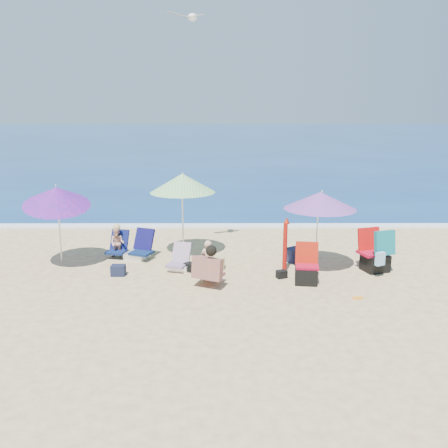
{
  "coord_description": "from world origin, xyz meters",
  "views": [
    {
      "loc": [
        -0.33,
        -9.5,
        3.72
      ],
      "look_at": [
        -0.3,
        1.0,
        1.1
      ],
      "focal_mm": 38.58,
      "sensor_mm": 36.0,
      "label": 1
    }
  ],
  "objects_px": {
    "person_center": "(208,264)",
    "person_left": "(117,243)",
    "umbrella_blue": "(56,196)",
    "chair_rainbow": "(180,263)",
    "umbrella_turquoise": "(320,201)",
    "seagull": "(192,17)",
    "umbrella_striped": "(182,183)",
    "furled_umbrella": "(285,243)",
    "camp_chair_right": "(376,256)",
    "camp_chair_left": "(306,271)",
    "chair_navy": "(140,251)"
  },
  "relations": [
    {
      "from": "person_left",
      "to": "umbrella_striped",
      "type": "bearing_deg",
      "value": 2.31
    },
    {
      "from": "umbrella_blue",
      "to": "chair_rainbow",
      "type": "distance_m",
      "value": 3.18
    },
    {
      "from": "person_left",
      "to": "chair_navy",
      "type": "bearing_deg",
      "value": -8.01
    },
    {
      "from": "seagull",
      "to": "umbrella_turquoise",
      "type": "bearing_deg",
      "value": -14.42
    },
    {
      "from": "person_center",
      "to": "person_left",
      "type": "xyz_separation_m",
      "value": [
        -2.32,
        1.9,
        -0.08
      ]
    },
    {
      "from": "camp_chair_left",
      "to": "camp_chair_right",
      "type": "relative_size",
      "value": 0.84
    },
    {
      "from": "person_center",
      "to": "chair_rainbow",
      "type": "bearing_deg",
      "value": 125.42
    },
    {
      "from": "umbrella_striped",
      "to": "chair_rainbow",
      "type": "distance_m",
      "value": 1.98
    },
    {
      "from": "furled_umbrella",
      "to": "camp_chair_right",
      "type": "xyz_separation_m",
      "value": [
        2.08,
        0.06,
        -0.34
      ]
    },
    {
      "from": "umbrella_turquoise",
      "to": "chair_rainbow",
      "type": "height_order",
      "value": "umbrella_turquoise"
    },
    {
      "from": "chair_navy",
      "to": "camp_chair_left",
      "type": "xyz_separation_m",
      "value": [
        3.85,
        -1.7,
        0.07
      ]
    },
    {
      "from": "furled_umbrella",
      "to": "chair_navy",
      "type": "bearing_deg",
      "value": 163.32
    },
    {
      "from": "chair_rainbow",
      "to": "camp_chair_right",
      "type": "height_order",
      "value": "camp_chair_right"
    },
    {
      "from": "umbrella_blue",
      "to": "camp_chair_right",
      "type": "height_order",
      "value": "umbrella_blue"
    },
    {
      "from": "chair_rainbow",
      "to": "person_left",
      "type": "bearing_deg",
      "value": 150.08
    },
    {
      "from": "umbrella_turquoise",
      "to": "camp_chair_right",
      "type": "relative_size",
      "value": 2.1
    },
    {
      "from": "umbrella_blue",
      "to": "furled_umbrella",
      "type": "relative_size",
      "value": 1.62
    },
    {
      "from": "seagull",
      "to": "umbrella_striped",
      "type": "bearing_deg",
      "value": 132.37
    },
    {
      "from": "camp_chair_right",
      "to": "chair_navy",
      "type": "bearing_deg",
      "value": 170.0
    },
    {
      "from": "seagull",
      "to": "furled_umbrella",
      "type": "bearing_deg",
      "value": -22.2
    },
    {
      "from": "umbrella_blue",
      "to": "person_left",
      "type": "distance_m",
      "value": 1.91
    },
    {
      "from": "umbrella_turquoise",
      "to": "chair_navy",
      "type": "relative_size",
      "value": 2.62
    },
    {
      "from": "camp_chair_left",
      "to": "camp_chair_right",
      "type": "distance_m",
      "value": 1.85
    },
    {
      "from": "chair_navy",
      "to": "chair_rainbow",
      "type": "xyz_separation_m",
      "value": [
        1.08,
        -0.86,
        -0.03
      ]
    },
    {
      "from": "camp_chair_left",
      "to": "seagull",
      "type": "bearing_deg",
      "value": 148.38
    },
    {
      "from": "person_center",
      "to": "furled_umbrella",
      "type": "bearing_deg",
      "value": 24.61
    },
    {
      "from": "chair_navy",
      "to": "person_center",
      "type": "height_order",
      "value": "person_center"
    },
    {
      "from": "chair_navy",
      "to": "chair_rainbow",
      "type": "height_order",
      "value": "chair_navy"
    },
    {
      "from": "umbrella_blue",
      "to": "furled_umbrella",
      "type": "distance_m",
      "value": 5.28
    },
    {
      "from": "camp_chair_right",
      "to": "person_left",
      "type": "height_order",
      "value": "camp_chair_right"
    },
    {
      "from": "umbrella_turquoise",
      "to": "umbrella_blue",
      "type": "xyz_separation_m",
      "value": [
        -5.94,
        0.24,
        0.05
      ]
    },
    {
      "from": "umbrella_striped",
      "to": "seagull",
      "type": "bearing_deg",
      "value": -47.63
    },
    {
      "from": "umbrella_striped",
      "to": "person_left",
      "type": "relative_size",
      "value": 2.56
    },
    {
      "from": "camp_chair_right",
      "to": "person_center",
      "type": "xyz_separation_m",
      "value": [
        -3.79,
        -0.84,
        0.09
      ]
    },
    {
      "from": "furled_umbrella",
      "to": "camp_chair_left",
      "type": "bearing_deg",
      "value": -60.3
    },
    {
      "from": "umbrella_turquoise",
      "to": "chair_navy",
      "type": "xyz_separation_m",
      "value": [
        -4.23,
        0.92,
        -1.45
      ]
    },
    {
      "from": "umbrella_striped",
      "to": "furled_umbrella",
      "type": "distance_m",
      "value": 2.9
    },
    {
      "from": "umbrella_turquoise",
      "to": "seagull",
      "type": "height_order",
      "value": "seagull"
    },
    {
      "from": "umbrella_blue",
      "to": "person_center",
      "type": "relative_size",
      "value": 2.19
    },
    {
      "from": "chair_rainbow",
      "to": "person_center",
      "type": "height_order",
      "value": "person_center"
    },
    {
      "from": "furled_umbrella",
      "to": "person_left",
      "type": "bearing_deg",
      "value": 164.48
    },
    {
      "from": "umbrella_striped",
      "to": "seagull",
      "type": "relative_size",
      "value": 2.75
    },
    {
      "from": "umbrella_turquoise",
      "to": "person_left",
      "type": "height_order",
      "value": "umbrella_turquoise"
    },
    {
      "from": "umbrella_turquoise",
      "to": "chair_navy",
      "type": "bearing_deg",
      "value": 167.7
    },
    {
      "from": "umbrella_striped",
      "to": "camp_chair_left",
      "type": "xyz_separation_m",
      "value": [
        2.76,
        -1.85,
        -1.61
      ]
    },
    {
      "from": "camp_chair_left",
      "to": "camp_chair_right",
      "type": "bearing_deg",
      "value": 23.09
    },
    {
      "from": "umbrella_blue",
      "to": "seagull",
      "type": "height_order",
      "value": "seagull"
    },
    {
      "from": "umbrella_turquoise",
      "to": "umbrella_blue",
      "type": "bearing_deg",
      "value": 177.66
    },
    {
      "from": "umbrella_turquoise",
      "to": "chair_rainbow",
      "type": "xyz_separation_m",
      "value": [
        -3.16,
        0.06,
        -1.48
      ]
    },
    {
      "from": "umbrella_striped",
      "to": "furled_umbrella",
      "type": "relative_size",
      "value": 1.67
    }
  ]
}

